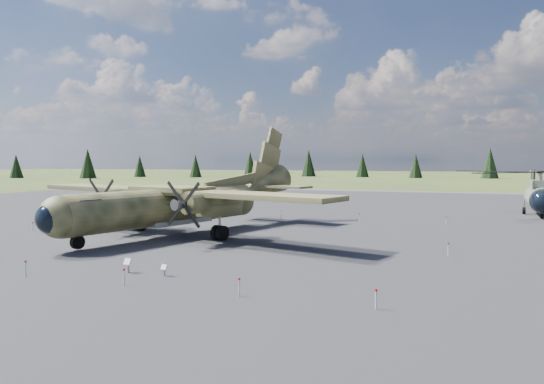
% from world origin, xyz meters
% --- Properties ---
extents(ground, '(500.00, 500.00, 0.00)m').
position_xyz_m(ground, '(0.00, 0.00, 0.00)').
color(ground, '#56612B').
rests_on(ground, ground).
extents(apron, '(120.00, 120.00, 0.04)m').
position_xyz_m(apron, '(0.00, 10.00, 0.00)').
color(apron, '#57585C').
rests_on(apron, ground).
extents(transport_plane, '(29.47, 26.29, 9.84)m').
position_xyz_m(transport_plane, '(-4.12, 3.07, 2.83)').
color(transport_plane, '#3D4324').
rests_on(transport_plane, ground).
extents(helicopter_near, '(19.78, 22.85, 4.85)m').
position_xyz_m(helicopter_near, '(25.20, 28.49, 3.44)').
color(helicopter_near, slate).
rests_on(helicopter_near, ground).
extents(info_placard_left, '(0.54, 0.35, 0.78)m').
position_xyz_m(info_placard_left, '(0.42, -10.92, 0.52)').
color(info_placard_left, gray).
rests_on(info_placard_left, ground).
extents(info_placard_right, '(0.42, 0.29, 0.62)m').
position_xyz_m(info_placard_right, '(2.69, -10.98, 0.41)').
color(info_placard_right, gray).
rests_on(info_placard_right, ground).
extents(barrier_fence, '(33.12, 29.62, 0.85)m').
position_xyz_m(barrier_fence, '(-0.46, -0.08, 0.51)').
color(barrier_fence, silver).
rests_on(barrier_fence, ground).
extents(treeline, '(320.37, 317.24, 10.97)m').
position_xyz_m(treeline, '(0.48, -2.44, 4.71)').
color(treeline, black).
rests_on(treeline, ground).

